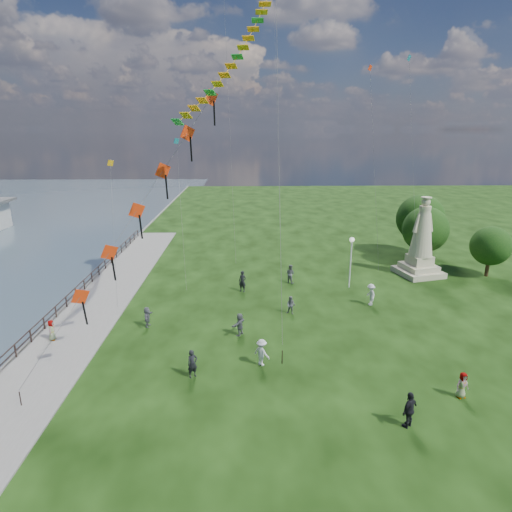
{
  "coord_description": "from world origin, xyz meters",
  "views": [
    {
      "loc": [
        -1.68,
        -20.5,
        13.94
      ],
      "look_at": [
        -1.0,
        8.0,
        5.5
      ],
      "focal_mm": 30.0,
      "sensor_mm": 36.0,
      "label": 1
    }
  ],
  "objects_px": {
    "person_4": "(462,385)",
    "person_3": "(410,410)",
    "person_7": "(290,274)",
    "person_0": "(192,364)",
    "statue": "(421,246)",
    "person_10": "(52,331)",
    "person_5": "(147,317)",
    "person_1": "(291,305)",
    "person_6": "(242,281)",
    "person_8": "(371,295)",
    "person_11": "(240,324)",
    "lamppost": "(351,252)",
    "person_2": "(262,352)"
  },
  "relations": [
    {
      "from": "person_1",
      "to": "person_6",
      "type": "bearing_deg",
      "value": 152.06
    },
    {
      "from": "person_7",
      "to": "person_10",
      "type": "xyz_separation_m",
      "value": [
        -17.45,
        -11.25,
        -0.17
      ]
    },
    {
      "from": "statue",
      "to": "person_0",
      "type": "height_order",
      "value": "statue"
    },
    {
      "from": "person_3",
      "to": "person_8",
      "type": "xyz_separation_m",
      "value": [
        2.38,
        15.06,
        -0.04
      ]
    },
    {
      "from": "person_7",
      "to": "person_8",
      "type": "distance_m",
      "value": 8.21
    },
    {
      "from": "person_5",
      "to": "lamppost",
      "type": "bearing_deg",
      "value": -62.78
    },
    {
      "from": "person_1",
      "to": "person_10",
      "type": "bearing_deg",
      "value": -141.89
    },
    {
      "from": "person_5",
      "to": "person_7",
      "type": "bearing_deg",
      "value": -49.12
    },
    {
      "from": "person_0",
      "to": "person_3",
      "type": "distance_m",
      "value": 11.97
    },
    {
      "from": "statue",
      "to": "person_3",
      "type": "xyz_separation_m",
      "value": [
        -9.34,
        -22.61,
        -2.0
      ]
    },
    {
      "from": "person_0",
      "to": "person_10",
      "type": "xyz_separation_m",
      "value": [
        -10.14,
        4.66,
        -0.14
      ]
    },
    {
      "from": "person_2",
      "to": "person_10",
      "type": "xyz_separation_m",
      "value": [
        -14.22,
        3.45,
        -0.13
      ]
    },
    {
      "from": "person_1",
      "to": "person_10",
      "type": "xyz_separation_m",
      "value": [
        -16.79,
        -4.13,
        -0.01
      ]
    },
    {
      "from": "person_0",
      "to": "person_11",
      "type": "bearing_deg",
      "value": 29.62
    },
    {
      "from": "person_0",
      "to": "person_3",
      "type": "relative_size",
      "value": 0.9
    },
    {
      "from": "person_8",
      "to": "person_7",
      "type": "bearing_deg",
      "value": -139.03
    },
    {
      "from": "person_3",
      "to": "person_5",
      "type": "relative_size",
      "value": 1.24
    },
    {
      "from": "person_8",
      "to": "person_6",
      "type": "bearing_deg",
      "value": -114.36
    },
    {
      "from": "statue",
      "to": "person_10",
      "type": "xyz_separation_m",
      "value": [
        -30.51,
        -13.3,
        -2.23
      ]
    },
    {
      "from": "person_8",
      "to": "person_11",
      "type": "bearing_deg",
      "value": -71.45
    },
    {
      "from": "person_11",
      "to": "lamppost",
      "type": "bearing_deg",
      "value": 163.88
    },
    {
      "from": "person_1",
      "to": "person_8",
      "type": "bearing_deg",
      "value": 37.83
    },
    {
      "from": "person_5",
      "to": "person_7",
      "type": "relative_size",
      "value": 0.86
    },
    {
      "from": "person_3",
      "to": "person_5",
      "type": "xyz_separation_m",
      "value": [
        -15.15,
        11.46,
        -0.18
      ]
    },
    {
      "from": "person_5",
      "to": "person_11",
      "type": "relative_size",
      "value": 0.94
    },
    {
      "from": "person_4",
      "to": "person_10",
      "type": "xyz_separation_m",
      "value": [
        -24.91,
        7.01,
        -0.02
      ]
    },
    {
      "from": "person_1",
      "to": "person_4",
      "type": "xyz_separation_m",
      "value": [
        8.11,
        -11.14,
        0.01
      ]
    },
    {
      "from": "person_5",
      "to": "person_4",
      "type": "bearing_deg",
      "value": -113.54
    },
    {
      "from": "lamppost",
      "to": "person_11",
      "type": "xyz_separation_m",
      "value": [
        -9.94,
        -9.28,
        -2.6
      ]
    },
    {
      "from": "person_8",
      "to": "person_1",
      "type": "bearing_deg",
      "value": -83.43
    },
    {
      "from": "person_8",
      "to": "person_10",
      "type": "xyz_separation_m",
      "value": [
        -23.55,
        -5.75,
        -0.19
      ]
    },
    {
      "from": "person_6",
      "to": "person_7",
      "type": "relative_size",
      "value": 1.07
    },
    {
      "from": "person_6",
      "to": "statue",
      "type": "bearing_deg",
      "value": 37.51
    },
    {
      "from": "person_2",
      "to": "person_4",
      "type": "relative_size",
      "value": 1.16
    },
    {
      "from": "person_1",
      "to": "person_11",
      "type": "distance_m",
      "value": 5.28
    },
    {
      "from": "person_0",
      "to": "person_5",
      "type": "bearing_deg",
      "value": 87.71
    },
    {
      "from": "person_1",
      "to": "person_3",
      "type": "xyz_separation_m",
      "value": [
        4.37,
        -13.44,
        0.22
      ]
    },
    {
      "from": "person_4",
      "to": "person_11",
      "type": "bearing_deg",
      "value": 134.24
    },
    {
      "from": "person_10",
      "to": "person_4",
      "type": "bearing_deg",
      "value": -110.54
    },
    {
      "from": "person_7",
      "to": "person_4",
      "type": "bearing_deg",
      "value": 152.37
    },
    {
      "from": "person_2",
      "to": "person_3",
      "type": "distance_m",
      "value": 9.09
    },
    {
      "from": "person_3",
      "to": "person_5",
      "type": "height_order",
      "value": "person_3"
    },
    {
      "from": "person_4",
      "to": "person_7",
      "type": "height_order",
      "value": "person_7"
    },
    {
      "from": "lamppost",
      "to": "person_3",
      "type": "bearing_deg",
      "value": -94.76
    },
    {
      "from": "person_4",
      "to": "person_3",
      "type": "bearing_deg",
      "value": -161.78
    },
    {
      "from": "statue",
      "to": "person_7",
      "type": "bearing_deg",
      "value": 174.23
    },
    {
      "from": "person_4",
      "to": "person_5",
      "type": "xyz_separation_m",
      "value": [
        -18.88,
        9.16,
        0.03
      ]
    },
    {
      "from": "person_6",
      "to": "person_7",
      "type": "bearing_deg",
      "value": 49.9
    },
    {
      "from": "person_0",
      "to": "person_7",
      "type": "distance_m",
      "value": 17.51
    },
    {
      "from": "person_2",
      "to": "person_8",
      "type": "height_order",
      "value": "person_8"
    }
  ]
}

